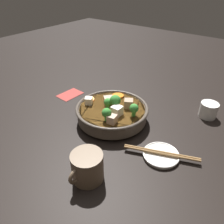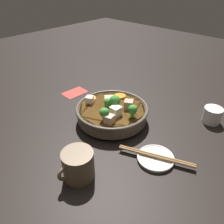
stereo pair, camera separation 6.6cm
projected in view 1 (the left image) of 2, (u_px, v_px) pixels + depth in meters
name	position (u px, v px, depth m)	size (l,w,h in m)	color
ground_plane	(112.00, 120.00, 0.86)	(3.00, 3.00, 0.00)	black
stirfry_bowl	(112.00, 111.00, 0.84)	(0.28, 0.28, 0.12)	#51473D
side_saucer	(161.00, 155.00, 0.69)	(0.12, 0.12, 0.01)	white
tea_cup	(208.00, 110.00, 0.86)	(0.07, 0.07, 0.06)	white
dark_mug	(87.00, 167.00, 0.60)	(0.11, 0.09, 0.09)	brown
napkin	(70.00, 94.00, 1.03)	(0.11, 0.08, 0.00)	#A33833
chopsticks_pair	(161.00, 153.00, 0.68)	(0.10, 0.22, 0.01)	olive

